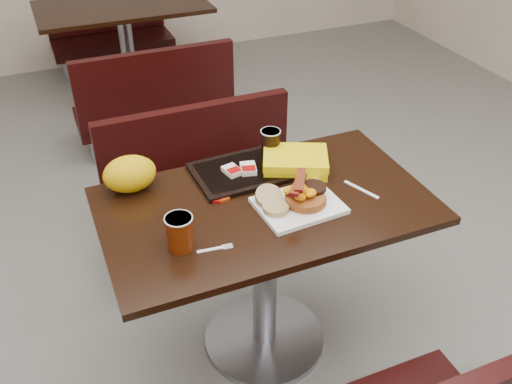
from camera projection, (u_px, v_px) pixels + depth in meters
name	position (u px, v px, depth m)	size (l,w,h in m)	color
floor	(264.00, 340.00, 2.50)	(6.00, 7.00, 0.01)	slate
table_near	(265.00, 277.00, 2.29)	(1.20, 0.70, 0.75)	black
bench_near_n	(209.00, 189.00, 2.83)	(1.00, 0.46, 0.72)	black
table_far	(128.00, 55.00, 4.26)	(1.20, 0.70, 0.75)	black
bench_far_s	(151.00, 94.00, 3.74)	(1.00, 0.46, 0.72)	black
bench_far_n	(111.00, 28.00, 4.80)	(1.00, 0.46, 0.72)	black
platter	(299.00, 206.00, 2.04)	(0.29, 0.23, 0.02)	white
pancake_stack	(306.00, 198.00, 2.04)	(0.15, 0.15, 0.03)	#984319
sausage_patty	(314.00, 187.00, 2.06)	(0.09, 0.09, 0.01)	black
scrambled_eggs	(299.00, 190.00, 2.01)	(0.10, 0.08, 0.05)	orange
bacon_strips	(298.00, 183.00, 1.98)	(0.18, 0.08, 0.01)	#48050B
muffin_bottom	(276.00, 208.00, 2.00)	(0.09, 0.09, 0.02)	tan
muffin_top	(269.00, 196.00, 2.04)	(0.10, 0.10, 0.02)	tan
coffee_cup_near	(180.00, 233.00, 1.83)	(0.09, 0.09, 0.12)	#7B2704
fork	(210.00, 250.00, 1.86)	(0.12, 0.02, 0.00)	white
knife	(361.00, 190.00, 2.14)	(0.16, 0.01, 0.00)	white
condiment_syrup	(223.00, 199.00, 2.08)	(0.04, 0.03, 0.01)	#A72F07
condiment_ketchup	(215.00, 200.00, 2.08)	(0.04, 0.03, 0.01)	#8C0504
tray	(244.00, 171.00, 2.23)	(0.39, 0.28, 0.02)	black
hashbrown_sleeve_left	(232.00, 171.00, 2.20)	(0.06, 0.08, 0.02)	silver
hashbrown_sleeve_right	(248.00, 168.00, 2.21)	(0.06, 0.08, 0.02)	silver
coffee_cup_far	(270.00, 142.00, 2.29)	(0.08, 0.08, 0.11)	black
clamshell	(295.00, 162.00, 2.24)	(0.25, 0.19, 0.07)	yellow
paper_bag	(130.00, 174.00, 2.10)	(0.20, 0.15, 0.14)	yellow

